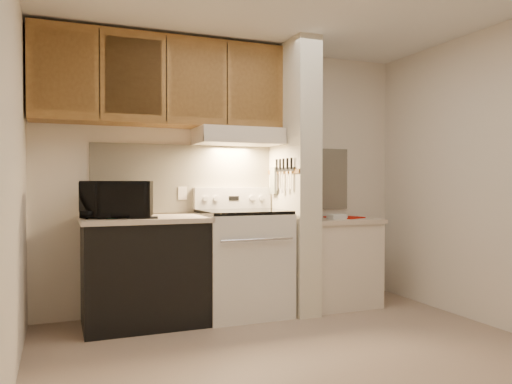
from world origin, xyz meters
TOP-DOWN VIEW (x-y plane):
  - floor at (0.00, 0.00)m, footprint 3.60×3.60m
  - wall_back at (0.00, 1.50)m, footprint 3.60×2.50m
  - wall_left at (-1.80, 0.00)m, footprint 0.02×3.00m
  - wall_right at (1.80, 0.00)m, footprint 0.02×3.00m
  - backsplash at (0.00, 1.49)m, footprint 2.60×0.02m
  - range_body at (0.00, 1.16)m, footprint 0.76×0.65m
  - oven_window at (0.00, 0.84)m, footprint 0.50×0.01m
  - oven_handle at (0.00, 0.80)m, footprint 0.65×0.02m
  - cooktop at (0.00, 1.16)m, footprint 0.74×0.64m
  - range_backguard at (0.00, 1.44)m, footprint 0.76×0.08m
  - range_display at (0.00, 1.40)m, footprint 0.10×0.01m
  - range_knob_left_outer at (-0.28, 1.40)m, footprint 0.05×0.02m
  - range_knob_left_inner at (-0.18, 1.40)m, footprint 0.05×0.02m
  - range_knob_right_inner at (0.18, 1.40)m, footprint 0.05×0.02m
  - range_knob_right_outer at (0.28, 1.40)m, footprint 0.05×0.02m
  - dishwasher_front at (-0.88, 1.17)m, footprint 1.00×0.63m
  - left_countertop at (-0.88, 1.17)m, footprint 1.04×0.67m
  - spoon_rest at (-0.93, 0.97)m, footprint 0.25×0.11m
  - teal_jar at (-1.16, 1.06)m, footprint 0.12×0.12m
  - outlet at (-0.48, 1.48)m, footprint 0.08×0.01m
  - microwave at (-1.10, 1.15)m, footprint 0.62×0.49m
  - partition_pillar at (0.51, 1.15)m, footprint 0.22×0.70m
  - pillar_trim at (0.39, 1.15)m, footprint 0.01×0.70m
  - knife_strip at (0.39, 1.10)m, footprint 0.02×0.42m
  - knife_blade_a at (0.38, 0.94)m, footprint 0.01×0.03m
  - knife_handle_a at (0.38, 0.93)m, footprint 0.02×0.02m
  - knife_blade_b at (0.38, 1.02)m, footprint 0.01×0.04m
  - knife_handle_b at (0.38, 1.01)m, footprint 0.02×0.02m
  - knife_blade_c at (0.38, 1.11)m, footprint 0.01×0.04m
  - knife_handle_c at (0.38, 1.09)m, footprint 0.02×0.02m
  - knife_blade_d at (0.38, 1.17)m, footprint 0.01×0.04m
  - knife_handle_d at (0.38, 1.17)m, footprint 0.02×0.02m
  - knife_blade_e at (0.38, 1.25)m, footprint 0.01×0.04m
  - knife_handle_e at (0.38, 1.25)m, footprint 0.02×0.02m
  - oven_mitt at (0.38, 1.32)m, footprint 0.03×0.11m
  - right_cab_base at (0.97, 1.15)m, footprint 0.70×0.60m
  - right_countertop at (0.97, 1.15)m, footprint 0.74×0.64m
  - red_folder at (1.07, 1.16)m, footprint 0.35×0.40m
  - white_box at (0.92, 1.05)m, footprint 0.18×0.13m
  - range_hood at (0.00, 1.28)m, footprint 0.78×0.44m
  - hood_lip at (0.00, 1.07)m, footprint 0.78×0.04m
  - upper_cabinets at (-0.69, 1.32)m, footprint 2.18×0.33m
  - cab_door_a at (-1.51, 1.17)m, footprint 0.46×0.01m
  - cab_gap_a at (-1.23, 1.16)m, footprint 0.01×0.01m
  - cab_door_b at (-0.96, 1.17)m, footprint 0.46×0.01m
  - cab_gap_b at (-0.69, 1.16)m, footprint 0.01×0.01m
  - cab_door_c at (-0.42, 1.17)m, footprint 0.46×0.01m
  - cab_gap_c at (-0.14, 1.16)m, footprint 0.01×0.01m
  - cab_door_d at (0.13, 1.17)m, footprint 0.46×0.01m

SIDE VIEW (x-z plane):
  - floor at x=0.00m, z-range 0.00..0.00m
  - right_cab_base at x=0.97m, z-range 0.00..0.81m
  - dishwasher_front at x=-0.88m, z-range 0.00..0.87m
  - range_body at x=0.00m, z-range 0.00..0.92m
  - oven_window at x=0.00m, z-range 0.35..0.65m
  - oven_handle at x=0.00m, z-range 0.71..0.73m
  - right_countertop at x=0.97m, z-range 0.81..0.85m
  - red_folder at x=1.07m, z-range 0.85..0.86m
  - white_box at x=0.92m, z-range 0.85..0.89m
  - left_countertop at x=-0.88m, z-range 0.87..0.91m
  - spoon_rest at x=-0.93m, z-range 0.91..0.93m
  - cooktop at x=0.00m, z-range 0.92..0.95m
  - teal_jar at x=-1.16m, z-range 0.91..1.02m
  - range_backguard at x=0.00m, z-range 0.95..1.15m
  - range_display at x=0.00m, z-range 1.03..1.07m
  - range_knob_left_outer at x=-0.28m, z-range 1.03..1.07m
  - range_knob_left_inner at x=-0.18m, z-range 1.03..1.07m
  - range_knob_right_inner at x=0.18m, z-range 1.03..1.07m
  - range_knob_right_outer at x=0.28m, z-range 1.03..1.07m
  - microwave at x=-1.10m, z-range 0.91..1.21m
  - outlet at x=-0.48m, z-range 1.04..1.16m
  - knife_blade_c at x=0.38m, z-range 1.10..1.30m
  - knife_blade_b at x=0.38m, z-range 1.12..1.30m
  - knife_blade_e at x=0.38m, z-range 1.12..1.30m
  - oven_mitt at x=0.38m, z-range 1.09..1.35m
  - knife_blade_a at x=0.38m, z-range 1.14..1.30m
  - knife_blade_d at x=0.38m, z-range 1.14..1.30m
  - backsplash at x=0.00m, z-range 0.92..1.55m
  - wall_back at x=0.00m, z-range 1.24..1.26m
  - wall_left at x=-1.80m, z-range 0.00..2.50m
  - wall_right at x=1.80m, z-range 0.00..2.50m
  - partition_pillar at x=0.51m, z-range 0.00..2.50m
  - pillar_trim at x=0.39m, z-range 1.28..1.32m
  - knife_strip at x=0.39m, z-range 1.30..1.34m
  - knife_handle_a at x=0.38m, z-range 1.32..1.42m
  - knife_handle_b at x=0.38m, z-range 1.32..1.42m
  - knife_handle_c at x=0.38m, z-range 1.32..1.42m
  - knife_handle_d at x=0.38m, z-range 1.32..1.42m
  - knife_handle_e at x=0.38m, z-range 1.32..1.42m
  - hood_lip at x=0.00m, z-range 1.55..1.61m
  - range_hood at x=0.00m, z-range 1.55..1.70m
  - upper_cabinets at x=-0.69m, z-range 1.70..2.47m
  - cab_door_a at x=-1.51m, z-range 1.77..2.40m
  - cab_gap_a at x=-1.23m, z-range 1.72..2.45m
  - cab_door_b at x=-0.96m, z-range 1.77..2.40m
  - cab_gap_b at x=-0.69m, z-range 1.72..2.45m
  - cab_door_c at x=-0.42m, z-range 1.77..2.40m
  - cab_gap_c at x=-0.14m, z-range 1.72..2.45m
  - cab_door_d at x=0.13m, z-range 1.77..2.40m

